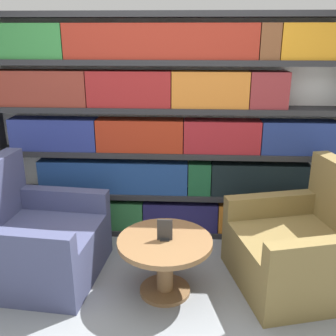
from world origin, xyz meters
TOP-DOWN VIEW (x-y plane):
  - ground_plane at (0.00, 0.00)m, footprint 14.00×14.00m
  - bookshelf at (-0.01, 1.22)m, footprint 3.27×0.30m
  - armchair_left at (-1.02, 0.41)m, footprint 1.00×0.99m
  - armchair_right at (1.13, 0.41)m, footprint 1.11×1.11m
  - coffee_table at (0.05, 0.22)m, footprint 0.71×0.71m
  - table_sign at (0.05, 0.22)m, footprint 0.11×0.06m

SIDE VIEW (x-z plane):
  - ground_plane at x=0.00m, z-range 0.00..0.00m
  - armchair_left at x=-1.02m, z-range -0.17..0.78m
  - armchair_right at x=1.13m, z-range -0.17..0.78m
  - coffee_table at x=0.05m, z-range 0.10..0.56m
  - table_sign at x=0.05m, z-range 0.45..0.61m
  - bookshelf at x=-0.01m, z-range -0.01..2.07m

